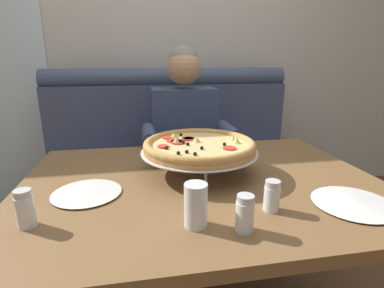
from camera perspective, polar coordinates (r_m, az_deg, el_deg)
back_wall_with_window at (r=2.57m, az=-5.57°, el=20.74°), size 6.00×0.12×2.80m
booth_bench at (r=2.15m, az=-3.55°, el=-5.55°), size 1.81×0.78×1.13m
dining_table at (r=1.17m, az=1.94°, el=-10.59°), size 1.36×0.99×0.75m
diner_main at (r=1.80m, az=-1.08°, el=0.68°), size 0.54×0.64×1.27m
pizza at (r=1.17m, az=1.41°, el=-0.46°), size 0.47×0.47×0.14m
shaker_parmesan at (r=0.94m, az=-29.71°, el=-11.32°), size 0.05×0.05×0.11m
shaker_pepper_flakes at (r=0.93m, az=15.28°, el=-10.11°), size 0.05×0.05×0.10m
shaker_oregano at (r=0.81m, az=10.22°, el=-13.67°), size 0.05×0.05×0.10m
plate_near_left at (r=1.08m, az=28.96°, el=-9.79°), size 0.26×0.26×0.02m
plate_near_right at (r=1.08m, az=-19.85°, el=-8.68°), size 0.23×0.23×0.02m
drinking_glass at (r=0.82m, az=0.74°, el=-12.37°), size 0.06×0.06×0.13m
patio_chair at (r=3.49m, az=-31.81°, el=2.68°), size 0.40×0.41×0.86m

